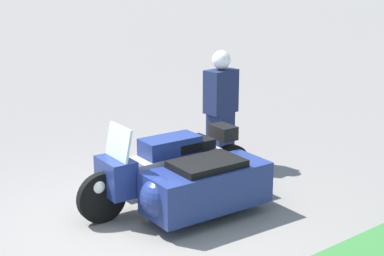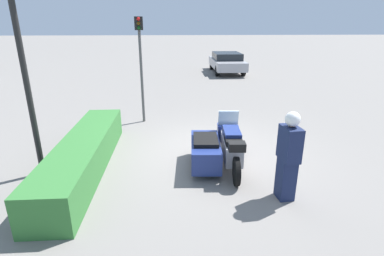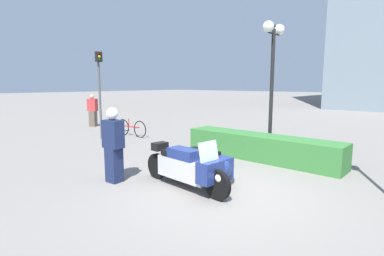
{
  "view_description": "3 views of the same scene",
  "coord_description": "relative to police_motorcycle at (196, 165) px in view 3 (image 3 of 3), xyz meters",
  "views": [
    {
      "loc": [
        3.35,
        5.25,
        2.96
      ],
      "look_at": [
        -1.04,
        -0.29,
        0.98
      ],
      "focal_mm": 55.0,
      "sensor_mm": 36.0,
      "label": 1
    },
    {
      "loc": [
        -7.22,
        0.96,
        3.22
      ],
      "look_at": [
        -1.25,
        0.57,
        1.11
      ],
      "focal_mm": 28.0,
      "sensor_mm": 36.0,
      "label": 2
    },
    {
      "loc": [
        3.58,
        -4.99,
        2.27
      ],
      "look_at": [
        -1.33,
        0.5,
        1.18
      ],
      "focal_mm": 28.0,
      "sensor_mm": 36.0,
      "label": 3
    }
  ],
  "objects": [
    {
      "name": "pedestrian_bystander",
      "position": [
        -10.33,
        3.41,
        0.41
      ],
      "size": [
        0.57,
        0.49,
        1.72
      ],
      "rotation": [
        0.0,
        0.0,
        -1.08
      ],
      "color": "brown",
      "rests_on": "ground"
    },
    {
      "name": "twin_lamp_post",
      "position": [
        -0.25,
        3.97,
        2.72
      ],
      "size": [
        0.34,
        1.06,
        4.17
      ],
      "color": "black",
      "rests_on": "ground"
    },
    {
      "name": "bicycle_parked",
      "position": [
        -6.32,
        2.93,
        -0.1
      ],
      "size": [
        1.82,
        0.19,
        0.79
      ],
      "rotation": [
        0.0,
        0.0,
        0.08
      ],
      "color": "black",
      "rests_on": "ground"
    },
    {
      "name": "traffic_light_far",
      "position": [
        -6.7,
        1.7,
        1.87
      ],
      "size": [
        0.22,
        0.28,
        3.55
      ],
      "rotation": [
        0.0,
        0.0,
        -0.15
      ],
      "color": "#4C4C4C",
      "rests_on": "ground"
    },
    {
      "name": "hedge_bush_curbside",
      "position": [
        -0.09,
        3.06,
        -0.08
      ],
      "size": [
        4.88,
        0.92,
        0.75
      ],
      "primitive_type": "cube",
      "color": "#337033",
      "rests_on": "ground"
    },
    {
      "name": "officer_rider",
      "position": [
        -1.56,
        -1.12,
        0.47
      ],
      "size": [
        0.5,
        0.33,
        1.74
      ],
      "rotation": [
        0.0,
        0.0,
        -1.48
      ],
      "color": "#192347",
      "rests_on": "ground"
    },
    {
      "name": "ground_plane",
      "position": [
        0.72,
        0.04,
        -0.45
      ],
      "size": [
        160.0,
        160.0,
        0.0
      ],
      "primitive_type": "plane",
      "color": "slate"
    },
    {
      "name": "police_motorcycle",
      "position": [
        0.0,
        0.0,
        0.0
      ],
      "size": [
        2.53,
        1.31,
        1.14
      ],
      "rotation": [
        0.0,
        0.0,
        -0.06
      ],
      "color": "black",
      "rests_on": "ground"
    }
  ]
}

